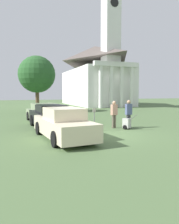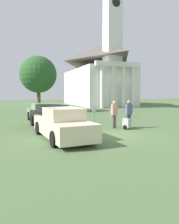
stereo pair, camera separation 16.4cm
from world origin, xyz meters
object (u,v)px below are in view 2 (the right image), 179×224
at_px(parked_car_cream, 62,124).
at_px(person_worker, 114,113).
at_px(parked_car_black, 51,117).
at_px(person_supervisor, 129,112).
at_px(equipment_cart, 127,123).
at_px(church, 98,72).
at_px(parked_car_sage, 44,113).
at_px(parking_meter, 94,115).

height_order(parked_car_cream, person_worker, person_worker).
bearing_deg(parked_car_black, parked_car_cream, -95.68).
bearing_deg(person_supervisor, equipment_cart, 40.79).
bearing_deg(parked_car_cream, person_supervisor, 14.60).
bearing_deg(church, equipment_cart, -107.35).
bearing_deg(parked_car_sage, parking_meter, -72.33).
bearing_deg(parking_meter, parked_car_sage, 113.37).
xyz_separation_m(parking_meter, person_worker, (1.59, 0.55, 0.07)).
relative_size(parked_car_sage, parking_meter, 3.74).
bearing_deg(parking_meter, church, 68.37).
bearing_deg(parked_car_sage, equipment_cart, -55.98).
xyz_separation_m(parked_car_cream, parking_meter, (2.27, 1.52, 0.23)).
bearing_deg(person_worker, parked_car_cream, 13.83).
distance_m(parked_car_sage, equipment_cart, 6.97).
height_order(parked_car_black, person_worker, person_worker).
bearing_deg(person_supervisor, parked_car_black, -27.62).
distance_m(parked_car_sage, person_supervisor, 6.93).
xyz_separation_m(parking_meter, person_supervisor, (2.49, 0.25, 0.10)).
distance_m(person_worker, equipment_cart, 1.08).
bearing_deg(parked_car_cream, church, 59.75).
distance_m(parked_car_black, person_supervisor, 5.12).
height_order(parked_car_cream, church, church).
bearing_deg(parked_car_black, person_worker, -27.30).
bearing_deg(church, parked_car_cream, -114.55).
bearing_deg(parked_car_black, parking_meter, -48.11).
relative_size(parked_car_black, equipment_cart, 4.84).
bearing_deg(parked_car_black, parked_car_sage, 84.28).
xyz_separation_m(parked_car_cream, parked_car_sage, (0.00, 6.78, -0.04)).
height_order(parked_car_sage, person_worker, person_worker).
distance_m(parked_car_black, person_worker, 4.17).
xyz_separation_m(person_supervisor, church, (7.91, 25.98, 5.07)).
bearing_deg(parked_car_sage, person_supervisor, -52.14).
bearing_deg(parked_car_sage, church, 53.15).
height_order(parking_meter, person_worker, person_worker).
bearing_deg(parked_car_sage, parked_car_black, -95.72).
xyz_separation_m(parked_car_black, parking_meter, (2.27, -2.08, 0.23)).
height_order(parked_car_black, church, church).
bearing_deg(person_worker, parking_meter, 4.66).
bearing_deg(person_supervisor, parking_meter, -0.98).
bearing_deg(person_worker, parked_car_sage, -64.89).
height_order(person_worker, equipment_cart, person_worker).
height_order(parked_car_sage, equipment_cart, parked_car_sage).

